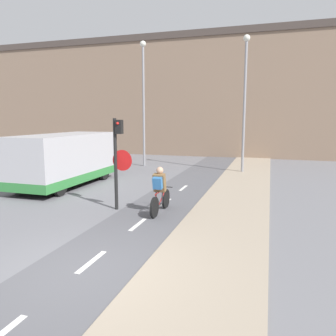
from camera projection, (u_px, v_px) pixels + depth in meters
ground_plane at (78, 274)px, 6.30m from camera, size 120.00×120.00×0.00m
bike_lane at (78, 273)px, 6.30m from camera, size 2.21×60.00×0.02m
sidewalk_strip at (195, 291)px, 5.62m from camera, size 2.40×60.00×0.05m
building_row_background at (228, 96)px, 26.35m from camera, size 60.00×5.20×9.34m
traffic_light_pole at (118, 154)px, 10.42m from camera, size 0.67×0.25×2.95m
street_lamp_far at (143, 92)px, 19.63m from camera, size 0.36×0.36×7.43m
street_lamp_sidewalk at (245, 91)px, 17.25m from camera, size 0.36×0.36×7.20m
cyclist_near at (160, 191)px, 10.14m from camera, size 0.46×1.76×1.47m
van at (65, 160)px, 14.29m from camera, size 2.11×5.40×2.26m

